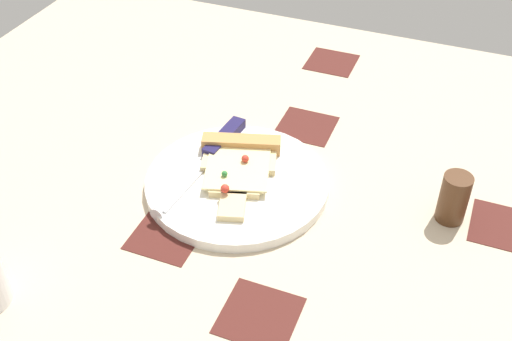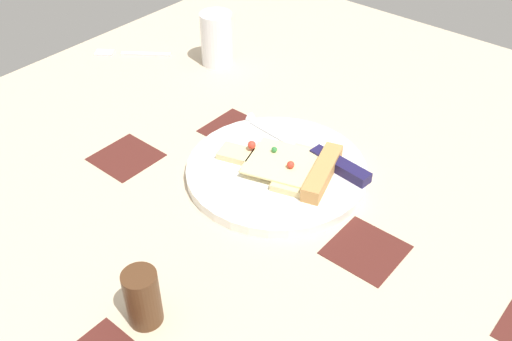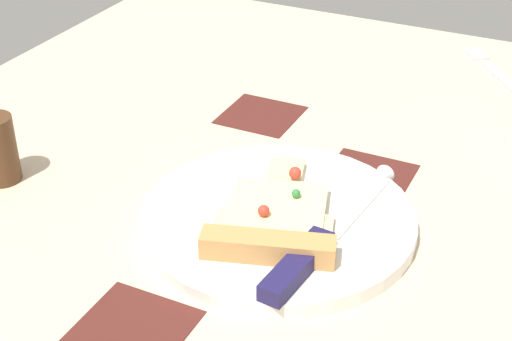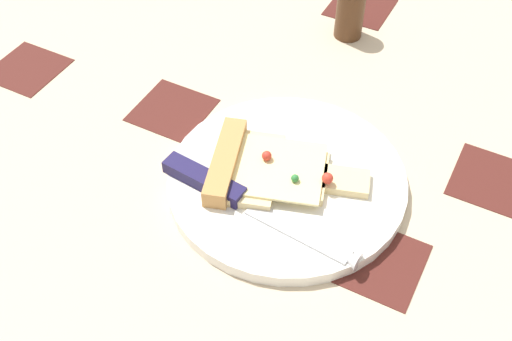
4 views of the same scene
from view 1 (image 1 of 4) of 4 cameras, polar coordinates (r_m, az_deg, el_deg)
ground_plane at (r=96.23cm, az=-5.28°, el=-1.83°), size 113.84×113.84×3.00cm
plate at (r=93.76cm, az=-1.70°, el=-1.11°), size 26.85×26.85×1.56cm
pizza_slice at (r=94.74cm, az=-1.57°, el=0.62°), size 18.94×13.79×2.56cm
knife at (r=96.92cm, az=-4.16°, el=1.41°), size 24.09×4.46×2.45cm
pepper_shaker at (r=90.89cm, az=17.22°, el=-2.37°), size 3.97×3.97×7.39cm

